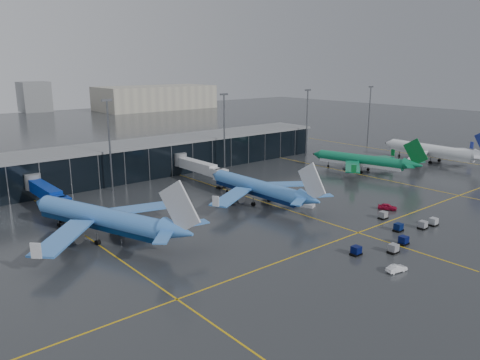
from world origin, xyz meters
TOP-DOWN VIEW (x-y plane):
  - ground at (0.00, 0.00)m, footprint 600.00×600.00m
  - terminal_pier at (0.00, 62.00)m, footprint 142.00×17.00m
  - jet_bridges at (-35.00, 42.99)m, footprint 94.00×27.50m
  - flood_masts at (5.00, 50.00)m, footprint 203.00×0.50m
  - distant_hangars at (49.94, 270.08)m, footprint 260.00×71.00m
  - taxi_lines at (10.00, 10.61)m, footprint 220.00×120.00m
  - airliner_arkefly at (-32.89, 16.89)m, footprint 52.58×55.99m
  - airliner_klm_near at (8.59, 15.78)m, footprint 36.28×41.23m
  - airliner_aer_lingus at (58.72, 20.31)m, footprint 42.15×45.75m
  - airliner_ba at (91.54, 13.56)m, footprint 40.68×45.70m
  - baggage_carts at (15.16, -21.52)m, footprint 28.88×14.29m
  - mobile_airstair at (15.70, 4.40)m, footprint 3.27×3.80m
  - service_van_red at (28.80, -9.74)m, footprint 3.77×4.79m
  - service_van_white at (-0.91, -30.89)m, footprint 4.09×2.18m

SIDE VIEW (x-z plane):
  - ground at x=0.00m, z-range 0.00..0.00m
  - taxi_lines at x=10.00m, z-range 0.00..0.02m
  - service_van_white at x=-0.91m, z-range 0.00..1.28m
  - baggage_carts at x=15.16m, z-range -0.09..1.61m
  - service_van_red at x=28.80m, z-range 0.00..1.53m
  - mobile_airstair at x=15.70m, z-range -0.95..2.49m
  - jet_bridges at x=-35.00m, z-range 0.95..8.15m
  - terminal_pier at x=0.00m, z-range 0.07..10.77m
  - airliner_aer_lingus at x=58.72m, z-range 0.00..12.03m
  - airliner_klm_near at x=8.59m, z-range 0.00..12.57m
  - airliner_ba at x=91.54m, z-range 0.00..13.41m
  - airliner_arkefly at x=-32.89m, z-range 0.00..13.96m
  - distant_hangars at x=49.94m, z-range -2.21..19.79m
  - flood_masts at x=5.00m, z-range 1.06..26.56m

